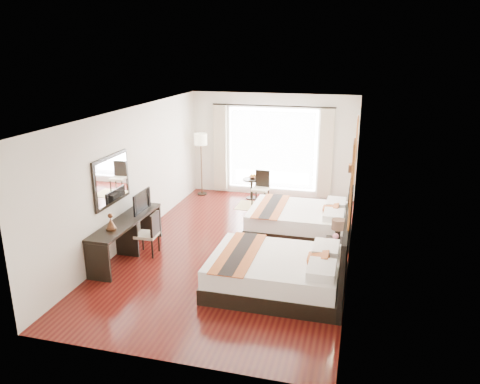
% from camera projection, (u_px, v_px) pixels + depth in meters
% --- Properties ---
extents(floor, '(4.50, 7.50, 0.01)m').
position_uv_depth(floor, '(237.00, 248.00, 9.65)').
color(floor, '#3C0C0B').
rests_on(floor, ground).
extents(ceiling, '(4.50, 7.50, 0.02)m').
position_uv_depth(ceiling, '(236.00, 112.00, 8.81)').
color(ceiling, white).
rests_on(ceiling, wall_headboard).
extents(wall_headboard, '(0.01, 7.50, 2.80)m').
position_uv_depth(wall_headboard, '(353.00, 191.00, 8.68)').
color(wall_headboard, silver).
rests_on(wall_headboard, floor).
extents(wall_desk, '(0.01, 7.50, 2.80)m').
position_uv_depth(wall_desk, '(133.00, 175.00, 9.77)').
color(wall_desk, silver).
rests_on(wall_desk, floor).
extents(wall_window, '(4.50, 0.01, 2.80)m').
position_uv_depth(wall_window, '(273.00, 146.00, 12.68)').
color(wall_window, silver).
rests_on(wall_window, floor).
extents(wall_entry, '(4.50, 0.01, 2.80)m').
position_uv_depth(wall_entry, '(157.00, 265.00, 5.77)').
color(wall_entry, silver).
rests_on(wall_entry, floor).
extents(window_glass, '(2.40, 0.02, 2.20)m').
position_uv_depth(window_glass, '(272.00, 149.00, 12.70)').
color(window_glass, white).
rests_on(window_glass, wall_window).
extents(sheer_curtain, '(2.30, 0.02, 2.10)m').
position_uv_depth(sheer_curtain, '(272.00, 150.00, 12.64)').
color(sheer_curtain, white).
rests_on(sheer_curtain, wall_window).
extents(drape_left, '(0.35, 0.14, 2.35)m').
position_uv_depth(drape_left, '(220.00, 148.00, 12.97)').
color(drape_left, '#B9B18F').
rests_on(drape_left, floor).
extents(drape_right, '(0.35, 0.14, 2.35)m').
position_uv_depth(drape_right, '(326.00, 154.00, 12.26)').
color(drape_right, '#B9B18F').
rests_on(drape_right, floor).
extents(art_panel_near, '(0.03, 0.50, 1.35)m').
position_uv_depth(art_panel_near, '(352.00, 185.00, 7.16)').
color(art_panel_near, maroon).
rests_on(art_panel_near, wall_headboard).
extents(art_panel_far, '(0.03, 0.50, 1.35)m').
position_uv_depth(art_panel_far, '(356.00, 150.00, 9.56)').
color(art_panel_far, maroon).
rests_on(art_panel_far, wall_headboard).
extents(wall_sconce, '(0.10, 0.14, 0.14)m').
position_uv_depth(wall_sconce, '(351.00, 168.00, 8.24)').
color(wall_sconce, '#442818').
rests_on(wall_sconce, wall_headboard).
extents(mirror_frame, '(0.04, 1.25, 0.95)m').
position_uv_depth(mirror_frame, '(111.00, 180.00, 8.88)').
color(mirror_frame, black).
rests_on(mirror_frame, wall_desk).
extents(mirror_glass, '(0.01, 1.12, 0.82)m').
position_uv_depth(mirror_glass, '(113.00, 180.00, 8.88)').
color(mirror_glass, white).
rests_on(mirror_glass, mirror_frame).
extents(bed_near, '(2.27, 1.77, 1.28)m').
position_uv_depth(bed_near, '(281.00, 272.00, 7.90)').
color(bed_near, black).
rests_on(bed_near, floor).
extents(bed_far, '(2.21, 1.72, 1.25)m').
position_uv_depth(bed_far, '(303.00, 220.00, 10.29)').
color(bed_far, black).
rests_on(bed_far, floor).
extents(nightstand, '(0.42, 0.52, 0.50)m').
position_uv_depth(nightstand, '(336.00, 254.00, 8.78)').
color(nightstand, black).
rests_on(nightstand, floor).
extents(table_lamp, '(0.25, 0.25, 0.40)m').
position_uv_depth(table_lamp, '(338.00, 226.00, 8.72)').
color(table_lamp, black).
rests_on(table_lamp, nightstand).
extents(vase, '(0.15, 0.15, 0.12)m').
position_uv_depth(vase, '(335.00, 242.00, 8.51)').
color(vase, black).
rests_on(vase, nightstand).
extents(console_desk, '(0.50, 2.20, 0.76)m').
position_uv_depth(console_desk, '(127.00, 238.00, 9.18)').
color(console_desk, black).
rests_on(console_desk, floor).
extents(television, '(0.10, 0.73, 0.42)m').
position_uv_depth(television, '(139.00, 201.00, 9.50)').
color(television, black).
rests_on(television, console_desk).
extents(bronze_figurine, '(0.24, 0.24, 0.28)m').
position_uv_depth(bronze_figurine, '(111.00, 223.00, 8.53)').
color(bronze_figurine, '#442818').
rests_on(bronze_figurine, console_desk).
extents(desk_chair, '(0.43, 0.43, 0.88)m').
position_uv_depth(desk_chair, '(148.00, 242.00, 9.28)').
color(desk_chair, tan).
rests_on(desk_chair, floor).
extents(floor_lamp, '(0.35, 0.35, 1.73)m').
position_uv_depth(floor_lamp, '(201.00, 143.00, 12.69)').
color(floor_lamp, black).
rests_on(floor_lamp, floor).
extents(side_table, '(0.48, 0.48, 0.56)m').
position_uv_depth(side_table, '(252.00, 189.00, 12.69)').
color(side_table, black).
rests_on(side_table, floor).
extents(fruit_bowl, '(0.27, 0.27, 0.06)m').
position_uv_depth(fruit_bowl, '(253.00, 178.00, 12.62)').
color(fruit_bowl, '#402717').
rests_on(fruit_bowl, side_table).
extents(window_chair, '(0.44, 0.44, 0.88)m').
position_uv_depth(window_chair, '(261.00, 194.00, 12.27)').
color(window_chair, tan).
rests_on(window_chair, floor).
extents(jute_rug, '(1.15, 0.79, 0.01)m').
position_uv_depth(jute_rug, '(259.00, 206.00, 12.13)').
color(jute_rug, tan).
rests_on(jute_rug, floor).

